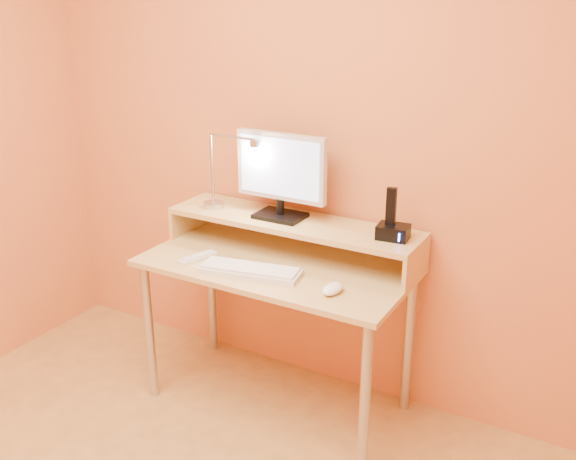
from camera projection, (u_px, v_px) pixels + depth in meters
The scene contains 25 objects.
wall_back at pixel (311, 132), 2.93m from camera, with size 3.00×0.04×2.50m, color #C87C3A.
desk_leg_fl at pixel (149, 332), 3.03m from camera, with size 0.04×0.04×0.69m, color #B2B2B4.
desk_leg_fr at pixel (365, 400), 2.52m from camera, with size 0.04×0.04×0.69m, color #B2B2B4.
desk_leg_bl at pixel (212, 291), 3.44m from camera, with size 0.04×0.04×0.69m, color #B2B2B4.
desk_leg_br at pixel (408, 343), 2.93m from camera, with size 0.04×0.04×0.69m, color #B2B2B4.
desk_lower at pixel (276, 266), 2.86m from camera, with size 1.20×0.60×0.03m, color tan.
shelf_riser_left at pixel (190, 218), 3.22m from camera, with size 0.02×0.30×0.14m, color tan.
shelf_riser_right at pixel (416, 264), 2.68m from camera, with size 0.02×0.30×0.14m, color tan.
desk_shelf at pixel (293, 222), 2.92m from camera, with size 1.20×0.30×0.03m, color tan.
monitor_foot at pixel (280, 216), 2.95m from camera, with size 0.22×0.16×0.02m, color black.
monitor_neck at pixel (280, 206), 2.93m from camera, with size 0.04×0.04×0.07m, color black.
monitor_panel at pixel (281, 167), 2.87m from camera, with size 0.44×0.04×0.30m, color silver.
monitor_back at pixel (284, 165), 2.89m from camera, with size 0.40×0.01×0.26m, color black.
monitor_screen at pixel (279, 167), 2.86m from camera, with size 0.40×0.00×0.26m, color #B7D0FF.
lamp_base at pixel (214, 205), 3.08m from camera, with size 0.10×0.10×0.03m, color #B2B2B4.
lamp_post at pixel (212, 169), 3.02m from camera, with size 0.01×0.01×0.33m, color #B2B2B4.
lamp_arm at pixel (232, 137), 2.91m from camera, with size 0.01×0.01×0.24m, color #B2B2B4.
lamp_head at pixel (255, 143), 2.86m from camera, with size 0.04×0.04×0.03m, color #B2B2B4.
lamp_bulb at pixel (255, 147), 2.86m from camera, with size 0.03×0.03×0.00m, color #FFEAC6.
phone_dock at pixel (393, 232), 2.69m from camera, with size 0.13×0.10×0.06m, color black.
phone_handset at pixel (391, 206), 2.65m from camera, with size 0.04×0.03×0.16m, color black.
phone_led at pixel (399, 238), 2.62m from camera, with size 0.01×0.00×0.04m, color #316DF6.
keyboard at pixel (250, 271), 2.75m from camera, with size 0.44×0.14×0.02m, color silver.
mouse at pixel (333, 289), 2.57m from camera, with size 0.07×0.12×0.04m, color white.
remote_control at pixel (198, 258), 2.89m from camera, with size 0.05×0.19×0.02m, color silver.
Camera 1 is at (1.34, -1.07, 1.85)m, focal length 40.18 mm.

